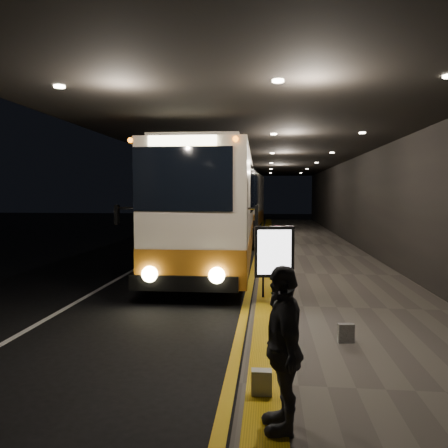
{
  "coord_description": "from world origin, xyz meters",
  "views": [
    {
      "loc": [
        2.88,
        -12.85,
        2.65
      ],
      "look_at": [
        1.47,
        0.82,
        1.7
      ],
      "focal_mm": 35.0,
      "sensor_mm": 36.0,
      "label": 1
    }
  ],
  "objects_px": {
    "coach_main": "(216,214)",
    "bag_polka": "(346,333)",
    "passenger_waiting_green": "(278,267)",
    "bag_plain": "(262,382)",
    "passenger_boarding": "(279,250)",
    "stanchion_post": "(263,277)",
    "coach_second": "(238,204)",
    "passenger_waiting_grey": "(283,348)",
    "info_sign": "(274,253)"
  },
  "relations": [
    {
      "from": "coach_main",
      "to": "bag_polka",
      "type": "bearing_deg",
      "value": -70.96
    },
    {
      "from": "passenger_waiting_green",
      "to": "bag_plain",
      "type": "bearing_deg",
      "value": -19.21
    },
    {
      "from": "coach_main",
      "to": "passenger_waiting_green",
      "type": "bearing_deg",
      "value": -70.34
    },
    {
      "from": "coach_main",
      "to": "passenger_boarding",
      "type": "bearing_deg",
      "value": -48.18
    },
    {
      "from": "bag_polka",
      "to": "stanchion_post",
      "type": "distance_m",
      "value": 3.4
    },
    {
      "from": "passenger_boarding",
      "to": "bag_polka",
      "type": "distance_m",
      "value": 6.44
    },
    {
      "from": "coach_second",
      "to": "bag_polka",
      "type": "distance_m",
      "value": 22.87
    },
    {
      "from": "passenger_waiting_green",
      "to": "passenger_waiting_grey",
      "type": "bearing_deg",
      "value": -16.5
    },
    {
      "from": "bag_plain",
      "to": "info_sign",
      "type": "relative_size",
      "value": 0.18
    },
    {
      "from": "passenger_boarding",
      "to": "coach_second",
      "type": "bearing_deg",
      "value": 14.34
    },
    {
      "from": "info_sign",
      "to": "stanchion_post",
      "type": "bearing_deg",
      "value": 93.81
    },
    {
      "from": "stanchion_post",
      "to": "passenger_boarding",
      "type": "bearing_deg",
      "value": 82.36
    },
    {
      "from": "coach_main",
      "to": "coach_second",
      "type": "bearing_deg",
      "value": 89.11
    },
    {
      "from": "bag_polka",
      "to": "stanchion_post",
      "type": "relative_size",
      "value": 0.32
    },
    {
      "from": "passenger_waiting_green",
      "to": "info_sign",
      "type": "bearing_deg",
      "value": -21.73
    },
    {
      "from": "coach_second",
      "to": "info_sign",
      "type": "relative_size",
      "value": 7.21
    },
    {
      "from": "passenger_waiting_grey",
      "to": "passenger_waiting_green",
      "type": "bearing_deg",
      "value": 172.44
    },
    {
      "from": "coach_main",
      "to": "bag_plain",
      "type": "relative_size",
      "value": 40.36
    },
    {
      "from": "coach_second",
      "to": "passenger_waiting_grey",
      "type": "height_order",
      "value": "coach_second"
    },
    {
      "from": "passenger_waiting_green",
      "to": "info_sign",
      "type": "relative_size",
      "value": 0.84
    },
    {
      "from": "coach_second",
      "to": "bag_polka",
      "type": "height_order",
      "value": "coach_second"
    },
    {
      "from": "passenger_waiting_green",
      "to": "passenger_boarding",
      "type": "bearing_deg",
      "value": 162.79
    },
    {
      "from": "passenger_waiting_grey",
      "to": "stanchion_post",
      "type": "relative_size",
      "value": 1.73
    },
    {
      "from": "coach_main",
      "to": "passenger_waiting_grey",
      "type": "xyz_separation_m",
      "value": [
        2.12,
        -11.59,
        -0.88
      ]
    },
    {
      "from": "bag_plain",
      "to": "stanchion_post",
      "type": "relative_size",
      "value": 0.31
    },
    {
      "from": "passenger_boarding",
      "to": "passenger_waiting_grey",
      "type": "distance_m",
      "value": 9.17
    },
    {
      "from": "bag_plain",
      "to": "stanchion_post",
      "type": "distance_m",
      "value": 5.15
    },
    {
      "from": "info_sign",
      "to": "bag_polka",
      "type": "bearing_deg",
      "value": -69.66
    },
    {
      "from": "bag_polka",
      "to": "bag_plain",
      "type": "xyz_separation_m",
      "value": [
        -1.38,
        -2.07,
        -0.0
      ]
    },
    {
      "from": "passenger_waiting_green",
      "to": "info_sign",
      "type": "xyz_separation_m",
      "value": [
        -0.11,
        -1.03,
        0.46
      ]
    },
    {
      "from": "coach_main",
      "to": "info_sign",
      "type": "height_order",
      "value": "coach_main"
    },
    {
      "from": "coach_main",
      "to": "coach_second",
      "type": "distance_m",
      "value": 13.79
    },
    {
      "from": "passenger_waiting_green",
      "to": "coach_second",
      "type": "bearing_deg",
      "value": 171.01
    },
    {
      "from": "passenger_waiting_grey",
      "to": "bag_polka",
      "type": "distance_m",
      "value": 3.13
    },
    {
      "from": "passenger_waiting_green",
      "to": "bag_plain",
      "type": "relative_size",
      "value": 4.77
    },
    {
      "from": "passenger_boarding",
      "to": "passenger_waiting_green",
      "type": "height_order",
      "value": "passenger_waiting_green"
    },
    {
      "from": "coach_second",
      "to": "passenger_boarding",
      "type": "distance_m",
      "value": 16.42
    },
    {
      "from": "coach_second",
      "to": "passenger_boarding",
      "type": "bearing_deg",
      "value": -78.76
    },
    {
      "from": "passenger_waiting_grey",
      "to": "bag_plain",
      "type": "bearing_deg",
      "value": -169.77
    },
    {
      "from": "passenger_boarding",
      "to": "stanchion_post",
      "type": "distance_m",
      "value": 3.31
    },
    {
      "from": "passenger_waiting_grey",
      "to": "stanchion_post",
      "type": "distance_m",
      "value": 5.91
    },
    {
      "from": "coach_main",
      "to": "passenger_waiting_green",
      "type": "xyz_separation_m",
      "value": [
        2.2,
        -5.7,
        -1.0
      ]
    },
    {
      "from": "bag_polka",
      "to": "info_sign",
      "type": "bearing_deg",
      "value": 120.12
    },
    {
      "from": "coach_main",
      "to": "passenger_waiting_green",
      "type": "distance_m",
      "value": 6.19
    },
    {
      "from": "passenger_waiting_grey",
      "to": "coach_main",
      "type": "bearing_deg",
      "value": -176.47
    },
    {
      "from": "coach_main",
      "to": "coach_second",
      "type": "height_order",
      "value": "coach_second"
    },
    {
      "from": "passenger_waiting_grey",
      "to": "bag_polka",
      "type": "xyz_separation_m",
      "value": [
        1.15,
        2.83,
        -0.72
      ]
    },
    {
      "from": "coach_second",
      "to": "stanchion_post",
      "type": "distance_m",
      "value": 19.63
    },
    {
      "from": "passenger_boarding",
      "to": "passenger_waiting_grey",
      "type": "bearing_deg",
      "value": -175.06
    },
    {
      "from": "coach_main",
      "to": "passenger_waiting_grey",
      "type": "distance_m",
      "value": 11.81
    }
  ]
}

